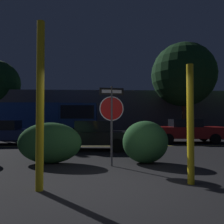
# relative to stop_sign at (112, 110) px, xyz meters

# --- Properties ---
(ground_plane) EXTENTS (260.00, 260.00, 0.00)m
(ground_plane) POSITION_rel_stop_sign_xyz_m (0.10, -2.02, -1.71)
(ground_plane) COLOR black
(road_center_stripe) EXTENTS (33.32, 0.12, 0.01)m
(road_center_stripe) POSITION_rel_stop_sign_xyz_m (0.10, 4.86, -1.71)
(road_center_stripe) COLOR gold
(road_center_stripe) RESTS_ON ground_plane
(stop_sign) EXTENTS (0.76, 0.15, 2.45)m
(stop_sign) POSITION_rel_stop_sign_xyz_m (0.00, 0.00, 0.00)
(stop_sign) COLOR #4C4C51
(stop_sign) RESTS_ON ground_plane
(yellow_pole_left) EXTENTS (0.16, 0.16, 3.47)m
(yellow_pole_left) POSITION_rel_stop_sign_xyz_m (-1.56, -2.22, 0.02)
(yellow_pole_left) COLOR yellow
(yellow_pole_left) RESTS_ON ground_plane
(yellow_pole_right) EXTENTS (0.15, 0.15, 2.68)m
(yellow_pole_right) POSITION_rel_stop_sign_xyz_m (1.69, -1.91, -0.37)
(yellow_pole_right) COLOR yellow
(yellow_pole_right) RESTS_ON ground_plane
(hedge_bush_1) EXTENTS (2.06, 0.86, 1.33)m
(hedge_bush_1) POSITION_rel_stop_sign_xyz_m (-1.99, 0.47, -1.05)
(hedge_bush_1) COLOR #2D6633
(hedge_bush_1) RESTS_ON ground_plane
(hedge_bush_2) EXTENTS (1.49, 1.08, 1.38)m
(hedge_bush_2) POSITION_rel_stop_sign_xyz_m (1.12, 0.38, -1.03)
(hedge_bush_2) COLOR #2D6633
(hedge_bush_2) RESTS_ON ground_plane
(passing_car_1) EXTENTS (4.07, 2.13, 1.36)m
(passing_car_1) POSITION_rel_stop_sign_xyz_m (-5.81, 6.08, -1.04)
(passing_car_1) COLOR navy
(passing_car_1) RESTS_ON ground_plane
(passing_car_2) EXTENTS (4.12, 2.08, 1.36)m
(passing_car_2) POSITION_rel_stop_sign_xyz_m (-0.76, 3.58, -1.03)
(passing_car_2) COLOR black
(passing_car_2) RESTS_ON ground_plane
(passing_car_3) EXTENTS (4.46, 2.27, 1.43)m
(passing_car_3) POSITION_rel_stop_sign_xyz_m (4.88, 6.40, -0.99)
(passing_car_3) COLOR maroon
(passing_car_3) RESTS_ON ground_plane
(delivery_truck) EXTENTS (7.09, 2.51, 2.62)m
(delivery_truck) POSITION_rel_stop_sign_xyz_m (-4.01, 10.16, -0.17)
(delivery_truck) COLOR navy
(delivery_truck) RESTS_ON ground_plane
(tree_0) EXTENTS (5.43, 5.43, 7.93)m
(tree_0) POSITION_rel_stop_sign_xyz_m (6.66, 11.52, 3.50)
(tree_0) COLOR #422D1E
(tree_0) RESTS_ON ground_plane
(building_backdrop) EXTENTS (21.66, 3.71, 4.16)m
(building_backdrop) POSITION_rel_stop_sign_xyz_m (0.96, 15.62, 0.37)
(building_backdrop) COLOR #4C4C56
(building_backdrop) RESTS_ON ground_plane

